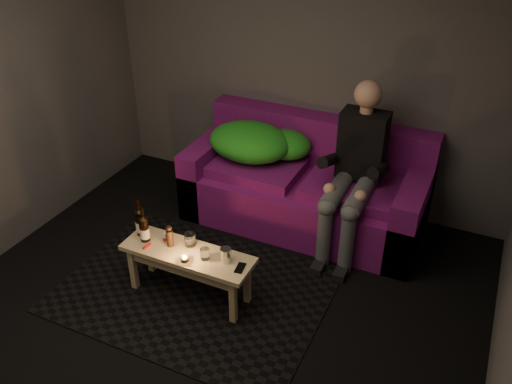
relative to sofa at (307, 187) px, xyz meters
The scene contains 17 objects.
floor 1.87m from the sofa, 96.75° to the right, with size 4.50×4.50×0.00m, color black.
room 1.89m from the sofa, 99.06° to the right, with size 4.50×4.50×4.50m.
rug 1.48m from the sofa, 107.74° to the right, with size 2.09×1.52×0.01m, color black.
sofa is the anchor object (origin of this frame).
green_blanket 0.64m from the sofa, behind, with size 0.96×0.66×0.33m.
person 0.66m from the sofa, 20.37° to the right, with size 0.39×0.91×1.46m.
coffee_table 1.49m from the sofa, 107.16° to the right, with size 1.04×0.33×0.43m.
beer_bottle_a 1.65m from the sofa, 122.86° to the right, with size 0.08×0.08×0.31m.
beer_bottle_b 1.66m from the sofa, 119.57° to the right, with size 0.08×0.08×0.30m.
salt_shaker 1.54m from the sofa, 115.58° to the right, with size 0.04×0.04×0.08m, color silver.
pepper_mill 1.54m from the sofa, 112.90° to the right, with size 0.05×0.05×0.14m, color black.
tumbler_back 1.42m from the sofa, 109.15° to the right, with size 0.09×0.09×0.10m, color white.
tealight 1.58m from the sofa, 104.64° to the right, with size 0.06×0.06×0.05m.
tumbler_front 1.47m from the sofa, 100.87° to the right, with size 0.07×0.07×0.09m, color white.
steel_cup 1.41m from the sofa, 94.94° to the right, with size 0.08×0.08×0.11m, color silver.
smartphone 1.43m from the sofa, 89.50° to the right, with size 0.06×0.12×0.01m, color black.
red_lighter 1.68m from the sofa, 116.65° to the right, with size 0.02×0.08×0.01m, color red.
Camera 1 is at (1.64, -2.34, 2.96)m, focal length 38.00 mm.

